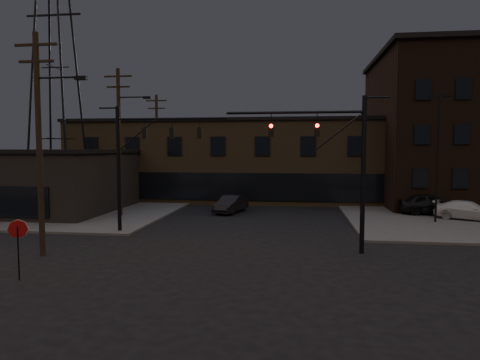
% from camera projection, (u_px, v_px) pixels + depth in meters
% --- Properties ---
extents(ground, '(140.00, 140.00, 0.00)m').
position_uv_depth(ground, '(221.00, 274.00, 18.31)').
color(ground, black).
rests_on(ground, ground).
extents(sidewalk_nw, '(30.00, 30.00, 0.15)m').
position_uv_depth(sidewalk_nw, '(44.00, 201.00, 42.94)').
color(sidewalk_nw, '#474744').
rests_on(sidewalk_nw, ground).
extents(building_row, '(40.00, 12.00, 8.00)m').
position_uv_depth(building_row, '(267.00, 162.00, 45.71)').
color(building_row, brown).
rests_on(building_row, ground).
extents(building_left, '(16.00, 12.00, 5.00)m').
position_uv_depth(building_left, '(24.00, 182.00, 36.57)').
color(building_left, black).
rests_on(building_left, ground).
extents(traffic_signal_near, '(7.12, 0.24, 8.00)m').
position_uv_depth(traffic_signal_near, '(340.00, 157.00, 21.70)').
color(traffic_signal_near, black).
rests_on(traffic_signal_near, ground).
extents(traffic_signal_far, '(7.12, 0.24, 8.00)m').
position_uv_depth(traffic_signal_far, '(138.00, 154.00, 26.74)').
color(traffic_signal_far, black).
rests_on(traffic_signal_far, ground).
extents(stop_sign, '(0.72, 0.33, 2.48)m').
position_uv_depth(stop_sign, '(18.00, 235.00, 17.26)').
color(stop_sign, black).
rests_on(stop_sign, ground).
extents(utility_pole_near, '(3.70, 0.28, 11.00)m').
position_uv_depth(utility_pole_near, '(40.00, 138.00, 21.10)').
color(utility_pole_near, black).
rests_on(utility_pole_near, ground).
extents(utility_pole_mid, '(3.70, 0.28, 11.50)m').
position_uv_depth(utility_pole_mid, '(120.00, 139.00, 33.08)').
color(utility_pole_mid, black).
rests_on(utility_pole_mid, ground).
extents(utility_pole_far, '(2.20, 0.28, 11.00)m').
position_uv_depth(utility_pole_far, '(157.00, 145.00, 45.11)').
color(utility_pole_far, black).
rests_on(utility_pole_far, ground).
extents(transmission_tower, '(7.00, 7.00, 25.00)m').
position_uv_depth(transmission_tower, '(55.00, 67.00, 37.57)').
color(transmission_tower, black).
rests_on(transmission_tower, ground).
extents(lot_light_a, '(1.50, 0.28, 9.14)m').
position_uv_depth(lot_light_a, '(438.00, 146.00, 30.05)').
color(lot_light_a, black).
rests_on(lot_light_a, ground).
extents(parked_car_lot_a, '(5.01, 2.13, 1.69)m').
position_uv_depth(parked_car_lot_a, '(431.00, 204.00, 33.90)').
color(parked_car_lot_a, black).
rests_on(parked_car_lot_a, sidewalk_ne).
extents(parked_car_lot_b, '(5.03, 3.90, 1.36)m').
position_uv_depth(parked_car_lot_b, '(469.00, 210.00, 31.40)').
color(parked_car_lot_b, silver).
rests_on(parked_car_lot_b, sidewalk_ne).
extents(car_crossing, '(2.58, 4.60, 1.43)m').
position_uv_depth(car_crossing, '(231.00, 204.00, 35.81)').
color(car_crossing, black).
rests_on(car_crossing, ground).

